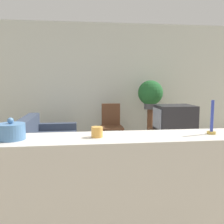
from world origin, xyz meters
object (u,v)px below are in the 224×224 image
Objects in this scene: couch at (44,150)px; wooden_chair at (112,123)px; television at (174,118)px; decorative_bowl at (11,131)px; potted_plant at (150,93)px.

wooden_chair is (1.25, 1.04, 0.24)m from couch.
television is 3.22m from decorative_bowl.
television is 1.07× the size of potted_plant.
potted_plant reaches higher than television.
potted_plant reaches higher than wooden_chair.
couch is 1.64m from wooden_chair.
couch is at bearing -176.97° from television.
couch is 2.54m from potted_plant.
television is 0.72× the size of wooden_chair.
couch is 2.26× the size of wooden_chair.
television is 3.26× the size of decorative_bowl.
television is at bearing -80.79° from potted_plant.
couch is 2.32m from television.
wooden_chair is 4.54× the size of decorative_bowl.
television is at bearing 47.67° from decorative_bowl.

